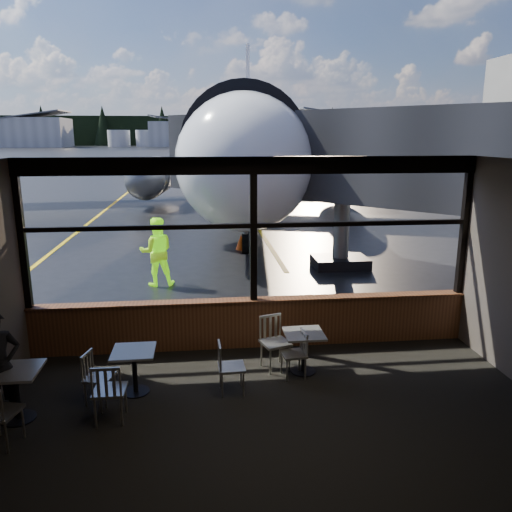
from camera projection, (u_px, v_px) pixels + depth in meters
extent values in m
plane|color=black|center=(203.00, 152.00, 125.32)|extent=(520.00, 520.00, 0.00)
cube|color=black|center=(278.00, 440.00, 6.46)|extent=(8.00, 6.00, 0.01)
cube|color=#38332D|center=(281.00, 167.00, 5.65)|extent=(8.00, 6.00, 0.04)
cube|color=#4A413B|center=(353.00, 475.00, 3.16)|extent=(8.00, 0.04, 3.50)
cube|color=#5A301B|center=(254.00, 324.00, 9.26)|extent=(8.00, 0.28, 0.90)
cube|color=black|center=(253.00, 165.00, 8.58)|extent=(8.00, 0.18, 0.30)
cube|color=black|center=(21.00, 236.00, 8.43)|extent=(0.12, 0.12, 2.60)
cube|color=black|center=(253.00, 231.00, 8.85)|extent=(0.12, 0.12, 2.60)
cube|color=black|center=(464.00, 227.00, 9.27)|extent=(0.12, 0.12, 2.60)
cube|color=black|center=(253.00, 225.00, 8.83)|extent=(8.00, 0.10, 0.08)
imported|color=#BFF219|center=(157.00, 252.00, 13.01)|extent=(0.95, 0.78, 1.80)
cone|color=#FF6008|center=(241.00, 242.00, 17.28)|extent=(0.38, 0.38, 0.53)
cylinder|color=silver|center=(119.00, 138.00, 181.31)|extent=(8.00, 8.00, 6.00)
cylinder|color=silver|center=(147.00, 138.00, 182.38)|extent=(8.00, 8.00, 6.00)
cylinder|color=silver|center=(175.00, 138.00, 183.45)|extent=(8.00, 8.00, 6.00)
cube|color=black|center=(201.00, 131.00, 210.87)|extent=(360.00, 3.00, 12.00)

